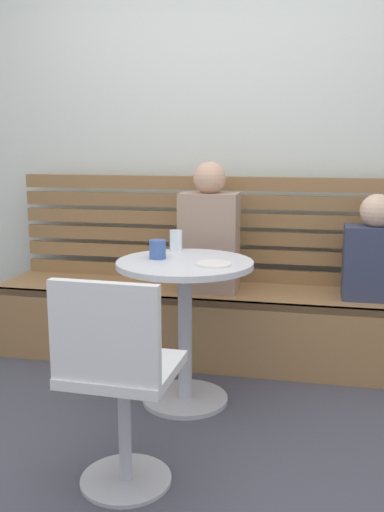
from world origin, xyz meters
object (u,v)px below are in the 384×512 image
at_px(booth_bench, 213,324).
at_px(person_adult, 209,234).
at_px(person_child_left, 375,253).
at_px(cup_mug_blue, 158,249).
at_px(cafe_table, 185,304).
at_px(cup_water_clear, 176,240).
at_px(white_chair, 117,377).
at_px(plate_small, 214,264).

bearing_deg(booth_bench, person_adult, -125.99).
height_order(person_child_left, cup_mug_blue, person_child_left).
xyz_separation_m(cafe_table, cup_water_clear, (-0.11, 0.27, 0.28)).
relative_size(white_chair, cup_mug_blue, 8.95).
height_order(booth_bench, person_adult, person_adult).
height_order(booth_bench, cup_mug_blue, cup_mug_blue).
xyz_separation_m(person_adult, person_child_left, (0.94, 0.02, -0.08)).
distance_m(booth_bench, white_chair, 1.46).
bearing_deg(booth_bench, white_chair, -94.32).
height_order(person_child_left, cup_water_clear, person_child_left).
bearing_deg(cup_water_clear, person_child_left, 17.88).
xyz_separation_m(cafe_table, person_child_left, (0.96, 0.61, 0.18)).
distance_m(cafe_table, plate_small, 0.28).
xyz_separation_m(cup_water_clear, plate_small, (0.27, -0.34, -0.05)).
xyz_separation_m(white_chair, person_child_left, (1.03, 1.42, 0.24)).
xyz_separation_m(cafe_table, person_adult, (0.01, 0.59, 0.27)).
xyz_separation_m(cup_mug_blue, plate_small, (0.30, -0.10, -0.04)).
distance_m(cup_mug_blue, cup_water_clear, 0.24).
relative_size(person_adult, plate_small, 4.51).
bearing_deg(white_chair, person_adult, 86.55).
bearing_deg(cup_mug_blue, white_chair, -84.83).
bearing_deg(cup_mug_blue, person_child_left, 27.76).
relative_size(white_chair, plate_small, 5.00).
xyz_separation_m(booth_bench, person_adult, (-0.02, -0.03, 0.56)).
bearing_deg(cup_mug_blue, person_adult, 73.92).
relative_size(cafe_table, cup_mug_blue, 7.79).
distance_m(person_adult, plate_small, 0.67).
bearing_deg(cup_water_clear, cafe_table, -67.55).
bearing_deg(cup_mug_blue, plate_small, -18.21).
distance_m(person_child_left, cup_water_clear, 1.12).
distance_m(white_chair, plate_small, 0.83).
height_order(white_chair, person_child_left, person_child_left).
xyz_separation_m(person_adult, cup_mug_blue, (-0.16, -0.56, 0.00)).
xyz_separation_m(booth_bench, person_child_left, (0.92, -0.01, 0.48)).
bearing_deg(person_adult, cup_water_clear, -111.05).
relative_size(person_adult, person_child_left, 1.29).
distance_m(booth_bench, cup_water_clear, 0.69).
bearing_deg(cafe_table, plate_small, -24.31).
distance_m(booth_bench, plate_small, 0.88).
bearing_deg(plate_small, cup_mug_blue, 161.79).
relative_size(person_child_left, plate_small, 3.51).
xyz_separation_m(booth_bench, cup_water_clear, (-0.15, -0.35, 0.57)).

